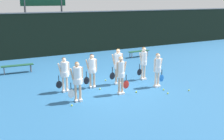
# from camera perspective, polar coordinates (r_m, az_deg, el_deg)

# --- Properties ---
(ground_plane) EXTENTS (140.00, 140.00, 0.00)m
(ground_plane) POSITION_cam_1_polar(r_m,az_deg,el_deg) (12.50, 0.25, -4.14)
(ground_plane) COLOR #235684
(fence_windscreen) EXTENTS (60.00, 0.08, 3.26)m
(fence_windscreen) POSITION_cam_1_polar(r_m,az_deg,el_deg) (20.19, -11.49, 7.76)
(fence_windscreen) COLOR black
(fence_windscreen) RESTS_ON ground_plane
(scoreboard) EXTENTS (3.32, 0.15, 4.93)m
(scoreboard) POSITION_cam_1_polar(r_m,az_deg,el_deg) (20.70, -14.68, 13.79)
(scoreboard) COLOR #515156
(scoreboard) RESTS_ON ground_plane
(bench_courtside) EXTENTS (1.80, 0.46, 0.47)m
(bench_courtside) POSITION_cam_1_polar(r_m,az_deg,el_deg) (16.04, -19.90, 0.78)
(bench_courtside) COLOR #19472D
(bench_courtside) RESTS_ON ground_plane
(bench_far) EXTENTS (1.72, 0.44, 0.44)m
(bench_far) POSITION_cam_1_polar(r_m,az_deg,el_deg) (19.49, 5.85, 3.97)
(bench_far) COLOR #19472D
(bench_far) RESTS_ON ground_plane
(player_0) EXTENTS (0.67, 0.40, 1.69)m
(player_0) POSITION_cam_1_polar(r_m,az_deg,el_deg) (10.81, -7.57, -1.81)
(player_0) COLOR tan
(player_0) RESTS_ON ground_plane
(player_1) EXTENTS (0.64, 0.34, 1.72)m
(player_1) POSITION_cam_1_polar(r_m,az_deg,el_deg) (11.57, 1.97, -0.54)
(player_1) COLOR tan
(player_1) RESTS_ON ground_plane
(player_2) EXTENTS (0.63, 0.35, 1.66)m
(player_2) POSITION_cam_1_polar(r_m,az_deg,el_deg) (12.74, 9.89, 0.60)
(player_2) COLOR beige
(player_2) RESTS_ON ground_plane
(player_3) EXTENTS (0.67, 0.39, 1.61)m
(player_3) POSITION_cam_1_polar(r_m,az_deg,el_deg) (12.06, -10.34, -0.40)
(player_3) COLOR beige
(player_3) RESTS_ON ground_plane
(player_4) EXTENTS (0.66, 0.38, 1.65)m
(player_4) POSITION_cam_1_polar(r_m,az_deg,el_deg) (12.46, -4.40, 0.44)
(player_4) COLOR tan
(player_4) RESTS_ON ground_plane
(player_5) EXTENTS (0.69, 0.41, 1.79)m
(player_5) POSITION_cam_1_polar(r_m,az_deg,el_deg) (12.93, 1.29, 1.45)
(player_5) COLOR tan
(player_5) RESTS_ON ground_plane
(player_6) EXTENTS (0.62, 0.33, 1.74)m
(player_6) POSITION_cam_1_polar(r_m,az_deg,el_deg) (13.80, 6.87, 2.07)
(player_6) COLOR beige
(player_6) RESTS_ON ground_plane
(tennis_ball_0) EXTENTS (0.07, 0.07, 0.07)m
(tennis_ball_0) POSITION_cam_1_polar(r_m,az_deg,el_deg) (12.05, 5.30, -4.77)
(tennis_ball_0) COLOR #CCE033
(tennis_ball_0) RESTS_ON ground_plane
(tennis_ball_1) EXTENTS (0.07, 0.07, 0.07)m
(tennis_ball_1) POSITION_cam_1_polar(r_m,az_deg,el_deg) (12.73, 16.40, -4.25)
(tennis_ball_1) COLOR #CCE033
(tennis_ball_1) RESTS_ON ground_plane
(tennis_ball_2) EXTENTS (0.07, 0.07, 0.07)m
(tennis_ball_2) POSITION_cam_1_polar(r_m,az_deg,el_deg) (13.70, -1.42, -2.25)
(tennis_ball_2) COLOR #CCE033
(tennis_ball_2) RESTS_ON ground_plane
(tennis_ball_3) EXTENTS (0.07, 0.07, 0.07)m
(tennis_ball_3) POSITION_cam_1_polar(r_m,az_deg,el_deg) (12.42, -2.65, -4.12)
(tennis_ball_3) COLOR #CCE033
(tennis_ball_3) RESTS_ON ground_plane
(tennis_ball_4) EXTENTS (0.07, 0.07, 0.07)m
(tennis_ball_4) POSITION_cam_1_polar(r_m,az_deg,el_deg) (12.45, -8.08, -4.21)
(tennis_ball_4) COLOR #CCE033
(tennis_ball_4) RESTS_ON ground_plane
(tennis_ball_5) EXTENTS (0.07, 0.07, 0.07)m
(tennis_ball_5) POSITION_cam_1_polar(r_m,az_deg,el_deg) (12.11, 12.05, -4.97)
(tennis_ball_5) COLOR #CCE033
(tennis_ball_5) RESTS_ON ground_plane
(tennis_ball_6) EXTENTS (0.07, 0.07, 0.07)m
(tennis_ball_6) POSITION_cam_1_polar(r_m,az_deg,el_deg) (12.54, 11.17, -4.21)
(tennis_ball_6) COLOR #CCE033
(tennis_ball_6) RESTS_ON ground_plane
(tennis_ball_7) EXTENTS (0.07, 0.07, 0.07)m
(tennis_ball_7) POSITION_cam_1_polar(r_m,az_deg,el_deg) (14.10, -4.08, -1.78)
(tennis_ball_7) COLOR #CCE033
(tennis_ball_7) RESTS_ON ground_plane
(tennis_ball_8) EXTENTS (0.07, 0.07, 0.07)m
(tennis_ball_8) POSITION_cam_1_polar(r_m,az_deg,el_deg) (10.67, -8.73, -7.61)
(tennis_ball_8) COLOR #CCE033
(tennis_ball_8) RESTS_ON ground_plane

